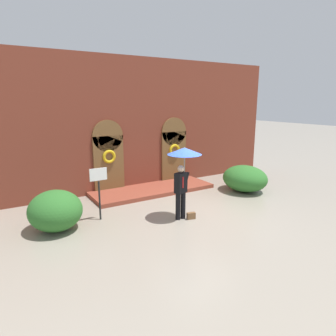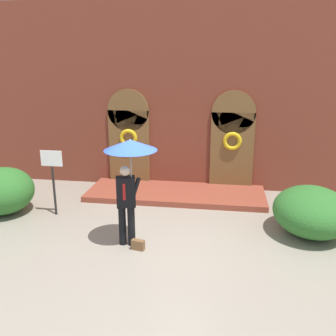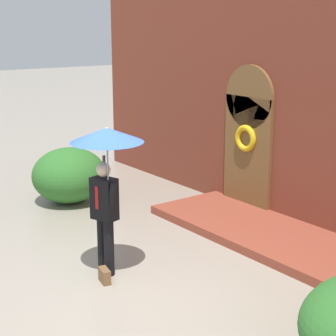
{
  "view_description": "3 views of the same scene",
  "coord_description": "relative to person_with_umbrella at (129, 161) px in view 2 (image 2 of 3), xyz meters",
  "views": [
    {
      "loc": [
        -5.84,
        -7.76,
        3.81
      ],
      "look_at": [
        -0.21,
        1.47,
        1.36
      ],
      "focal_mm": 32.0,
      "sensor_mm": 36.0,
      "label": 1
    },
    {
      "loc": [
        1.33,
        -7.29,
        3.95
      ],
      "look_at": [
        0.05,
        1.18,
        1.42
      ],
      "focal_mm": 40.0,
      "sensor_mm": 36.0,
      "label": 2
    },
    {
      "loc": [
        6.51,
        -4.2,
        3.85
      ],
      "look_at": [
        -0.73,
        1.2,
        1.51
      ],
      "focal_mm": 60.0,
      "sensor_mm": 36.0,
      "label": 3
    }
  ],
  "objects": [
    {
      "name": "ground_plane",
      "position": [
        0.57,
        0.07,
        -1.91
      ],
      "size": [
        80.0,
        80.0,
        0.0
      ],
      "primitive_type": "plane",
      "color": "gray"
    },
    {
      "name": "building_facade",
      "position": [
        0.57,
        4.22,
        0.77
      ],
      "size": [
        14.0,
        2.3,
        5.6
      ],
      "color": "brown",
      "rests_on": "ground"
    },
    {
      "name": "person_with_umbrella",
      "position": [
        0.0,
        0.0,
        0.0
      ],
      "size": [
        1.1,
        1.1,
        2.36
      ],
      "color": "black",
      "rests_on": "ground"
    },
    {
      "name": "handbag",
      "position": [
        0.19,
        -0.2,
        -1.8
      ],
      "size": [
        0.3,
        0.18,
        0.22
      ],
      "primitive_type": "cube",
      "rotation": [
        0.0,
        0.0,
        -0.22
      ],
      "color": "brown",
      "rests_on": "ground"
    },
    {
      "name": "sign_post",
      "position": [
        -2.36,
        1.32,
        -0.75
      ],
      "size": [
        0.56,
        0.06,
        1.72
      ],
      "color": "black",
      "rests_on": "ground"
    },
    {
      "name": "shrub_left",
      "position": [
        -3.76,
        1.24,
        -1.31
      ],
      "size": [
        1.57,
        1.64,
        1.21
      ],
      "primitive_type": "ellipsoid",
      "color": "#2D6B28",
      "rests_on": "ground"
    },
    {
      "name": "shrub_right",
      "position": [
        3.99,
        1.17,
        -1.36
      ],
      "size": [
        1.76,
        1.98,
        1.1
      ],
      "primitive_type": "ellipsoid",
      "color": "#2D6B28",
      "rests_on": "ground"
    }
  ]
}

